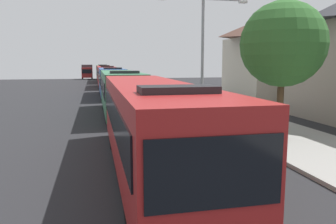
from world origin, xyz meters
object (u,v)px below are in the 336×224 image
at_px(bus_tail_end, 102,71).
at_px(bus_second_in_line, 121,91).
at_px(bus_middle, 111,81).
at_px(streetlamp_mid, 203,42).
at_px(bus_rear, 104,73).
at_px(roadside_tree, 283,44).
at_px(box_truck_oncoming, 87,71).
at_px(bus_lead, 151,123).
at_px(bus_fourth_in_line, 107,76).
at_px(white_suv, 216,120).

bearing_deg(bus_tail_end, bus_second_in_line, -90.00).
bearing_deg(bus_middle, streetlamp_mid, -70.58).
distance_m(bus_rear, roadside_tree, 49.72).
xyz_separation_m(bus_middle, box_truck_oncoming, (-3.30, 41.85, 0.02)).
bearing_deg(bus_lead, box_truck_oncoming, 92.77).
relative_size(bus_middle, streetlamp_mid, 1.50).
bearing_deg(bus_lead, roadside_tree, 27.13).
relative_size(bus_middle, box_truck_oncoming, 1.57).
bearing_deg(bus_rear, streetlamp_mid, -82.62).
distance_m(bus_second_in_line, bus_rear, 39.64).
xyz_separation_m(bus_fourth_in_line, bus_tail_end, (0.00, 26.02, 0.00)).
bearing_deg(bus_fourth_in_line, bus_lead, -90.00).
bearing_deg(bus_middle, roadside_tree, -73.15).
bearing_deg(bus_tail_end, white_suv, -86.59).
bearing_deg(bus_second_in_line, bus_lead, -90.00).
relative_size(bus_fourth_in_line, box_truck_oncoming, 1.40).
relative_size(bus_tail_end, roadside_tree, 1.86).
xyz_separation_m(bus_second_in_line, bus_rear, (0.00, 39.64, 0.00)).
distance_m(bus_middle, streetlamp_mid, 16.58).
bearing_deg(roadside_tree, streetlamp_mid, 101.37).
relative_size(bus_rear, bus_tail_end, 0.98).
bearing_deg(bus_middle, bus_second_in_line, -90.00).
relative_size(bus_second_in_line, bus_middle, 0.94).
distance_m(white_suv, roadside_tree, 4.76).
bearing_deg(white_suv, bus_tail_end, 93.41).
height_order(bus_tail_end, roadside_tree, roadside_tree).
relative_size(bus_rear, streetlamp_mid, 1.48).
bearing_deg(white_suv, bus_second_in_line, 111.47).
bearing_deg(bus_second_in_line, bus_middle, 90.00).
bearing_deg(box_truck_oncoming, bus_tail_end, -36.07).
bearing_deg(bus_second_in_line, box_truck_oncoming, 93.43).
xyz_separation_m(bus_lead, bus_rear, (-0.00, 52.69, -0.00)).
bearing_deg(streetlamp_mid, bus_rear, 97.38).
xyz_separation_m(bus_fourth_in_line, roadside_tree, (6.90, -36.21, 2.87)).
relative_size(bus_second_in_line, bus_fourth_in_line, 1.05).
distance_m(bus_rear, streetlamp_mid, 42.17).
distance_m(bus_rear, white_suv, 49.19).
xyz_separation_m(bus_rear, bus_tail_end, (0.00, 13.07, 0.00)).
xyz_separation_m(white_suv, roadside_tree, (3.20, -0.11, 3.53)).
xyz_separation_m(bus_lead, streetlamp_mid, (5.40, 11.00, 3.36)).
relative_size(box_truck_oncoming, streetlamp_mid, 0.96).
xyz_separation_m(bus_fourth_in_line, white_suv, (3.70, -36.10, -0.66)).
relative_size(bus_lead, roadside_tree, 1.92).
xyz_separation_m(bus_fourth_in_line, box_truck_oncoming, (-3.30, 28.42, 0.02)).
bearing_deg(bus_second_in_line, bus_fourth_in_line, 90.00).
bearing_deg(bus_fourth_in_line, bus_second_in_line, -90.00).
height_order(bus_fourth_in_line, streetlamp_mid, streetlamp_mid).
bearing_deg(roadside_tree, bus_rear, 97.99).
xyz_separation_m(bus_rear, box_truck_oncoming, (-3.30, 15.48, 0.02)).
bearing_deg(bus_tail_end, bus_fourth_in_line, -90.00).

